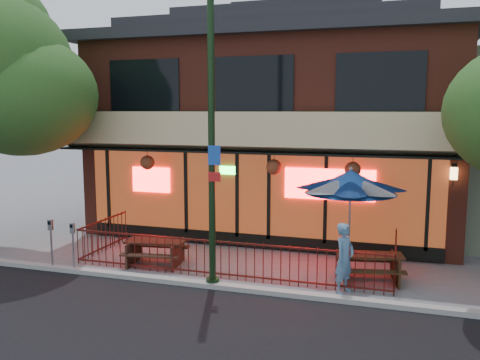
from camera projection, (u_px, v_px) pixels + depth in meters
The scene contains 11 objects.
ground at pixel (218, 281), 12.67m from camera, with size 80.00×80.00×0.00m, color gray.
curb at pixel (211, 285), 12.19m from camera, with size 80.00×0.25×0.12m, color #999993.
restaurant_building at pixel (282, 113), 18.82m from camera, with size 12.96×9.49×8.05m.
patio_fence at pixel (225, 251), 13.05m from camera, with size 8.44×2.62×1.00m.
street_light at pixel (212, 157), 11.85m from camera, with size 0.43×0.32×7.00m.
picnic_table_left at pixel (156, 249), 13.93m from camera, with size 1.76×1.44×0.69m.
picnic_table_right at pixel (370, 263), 12.62m from camera, with size 1.80×1.50×0.69m.
patio_umbrella at pixel (351, 182), 13.43m from camera, with size 2.40×2.40×2.75m.
pedestrian at pixel (344, 258), 11.73m from camera, with size 0.60×0.40×1.66m, color teal.
parking_meter_near at pixel (73, 239), 13.23m from camera, with size 0.14×0.13×1.32m.
parking_meter_far at pixel (51, 236), 13.42m from camera, with size 0.14×0.13×1.37m.
Camera 1 is at (4.16, -11.48, 4.25)m, focal length 38.00 mm.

